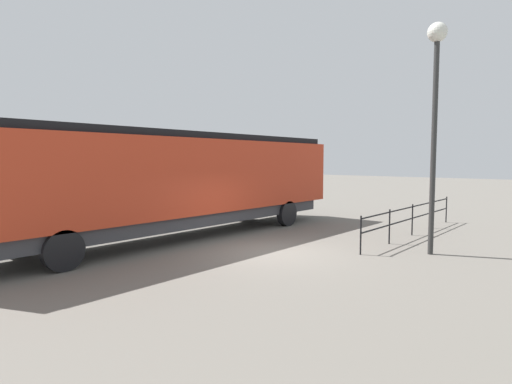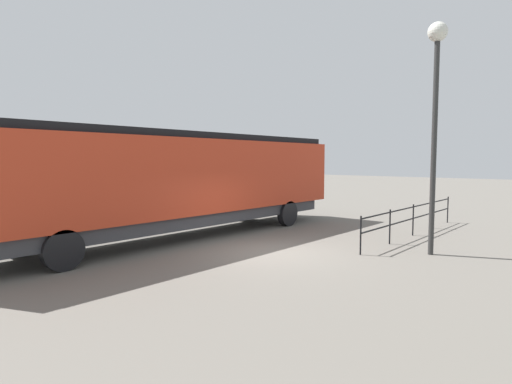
# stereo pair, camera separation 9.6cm
# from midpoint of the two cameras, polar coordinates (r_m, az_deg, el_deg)

# --- Properties ---
(ground_plane) EXTENTS (120.00, 120.00, 0.00)m
(ground_plane) POSITION_cam_midpoint_polar(r_m,az_deg,el_deg) (13.37, 2.21, -8.16)
(ground_plane) COLOR #666059
(locomotive) EXTENTS (2.93, 15.43, 3.88)m
(locomotive) POSITION_cam_midpoint_polar(r_m,az_deg,el_deg) (16.03, -8.67, 1.81)
(locomotive) COLOR red
(locomotive) RESTS_ON ground_plane
(lamp_post) EXTENTS (0.58, 0.58, 6.96)m
(lamp_post) POSITION_cam_midpoint_polar(r_m,az_deg,el_deg) (13.99, 23.42, 12.98)
(lamp_post) COLOR #2D2D2D
(lamp_post) RESTS_ON ground_plane
(platform_fence) EXTENTS (0.05, 8.73, 1.20)m
(platform_fence) POSITION_cam_midpoint_polar(r_m,az_deg,el_deg) (17.20, 20.71, -2.96)
(platform_fence) COLOR black
(platform_fence) RESTS_ON ground_plane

